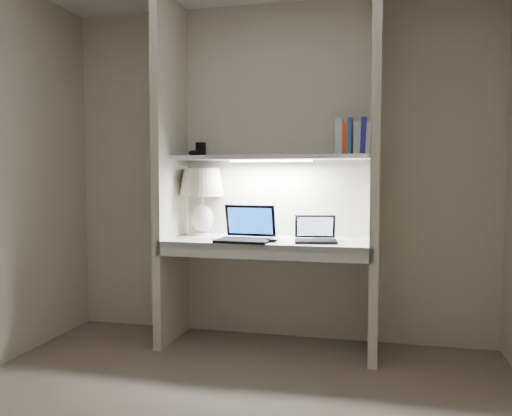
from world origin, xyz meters
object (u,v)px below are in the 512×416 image
(laptop_netbook, at_px, (315,236))
(book_row, at_px, (353,138))
(speaker, at_px, (320,230))
(laptop_main, at_px, (246,233))
(table_lamp, at_px, (202,190))

(laptop_netbook, xyz_separation_m, book_row, (0.24, 0.17, 0.67))
(book_row, bearing_deg, speaker, 173.06)
(laptop_main, relative_size, laptop_netbook, 1.21)
(laptop_netbook, height_order, book_row, book_row)
(table_lamp, height_order, speaker, table_lamp)
(laptop_main, relative_size, book_row, 1.49)
(book_row, bearing_deg, table_lamp, 179.31)
(laptop_netbook, relative_size, speaker, 2.50)
(laptop_main, xyz_separation_m, book_row, (0.71, 0.22, 0.66))
(laptop_netbook, bearing_deg, laptop_main, 177.15)
(speaker, bearing_deg, table_lamp, -170.63)
(laptop_netbook, distance_m, book_row, 0.73)
(laptop_main, bearing_deg, book_row, 20.14)
(table_lamp, height_order, book_row, book_row)
(speaker, bearing_deg, book_row, 1.50)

